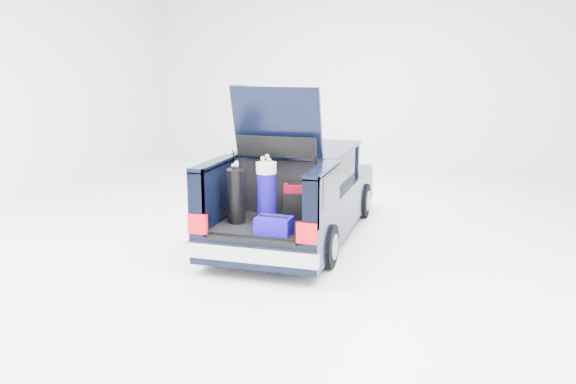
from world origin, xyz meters
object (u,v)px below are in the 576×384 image
(car, at_px, (299,194))
(red_suitcase, at_px, (295,202))
(blue_duffel, at_px, (274,225))
(black_golf_bag, at_px, (236,196))
(blue_golf_bag, at_px, (267,191))

(car, bearing_deg, red_suitcase, -76.78)
(red_suitcase, distance_m, blue_duffel, 0.78)
(red_suitcase, relative_size, black_golf_bag, 0.61)
(black_golf_bag, xyz_separation_m, blue_duffel, (0.66, -0.33, -0.28))
(red_suitcase, xyz_separation_m, blue_golf_bag, (-0.35, -0.23, 0.18))
(black_golf_bag, relative_size, blue_duffel, 1.82)
(red_suitcase, height_order, blue_golf_bag, blue_golf_bag)
(car, distance_m, red_suitcase, 1.28)
(car, distance_m, blue_duffel, 2.02)
(blue_duffel, bearing_deg, car, 98.28)
(blue_golf_bag, bearing_deg, black_golf_bag, -142.71)
(blue_golf_bag, relative_size, blue_duffel, 2.01)
(black_golf_bag, bearing_deg, car, 63.84)
(black_golf_bag, bearing_deg, blue_duffel, -38.72)
(blue_duffel, bearing_deg, blue_golf_bag, 119.44)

